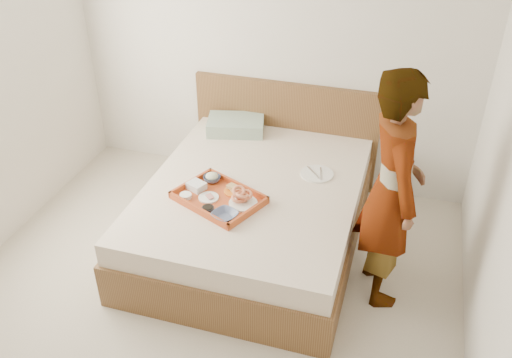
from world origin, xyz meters
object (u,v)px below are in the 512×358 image
at_px(bed, 254,213).
at_px(tray, 219,197).
at_px(dinner_plate, 317,174).
at_px(person, 391,191).

xyz_separation_m(bed, tray, (-0.18, -0.27, 0.29)).
distance_m(tray, dinner_plate, 0.82).
height_order(bed, dinner_plate, dinner_plate).
xyz_separation_m(bed, person, (1.00, -0.25, 0.57)).
relative_size(tray, person, 0.36).
relative_size(bed, dinner_plate, 7.81).
bearing_deg(person, dinner_plate, 28.05).
bearing_deg(bed, tray, -123.07).
relative_size(tray, dinner_plate, 2.32).
xyz_separation_m(dinner_plate, person, (0.57, -0.53, 0.30)).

